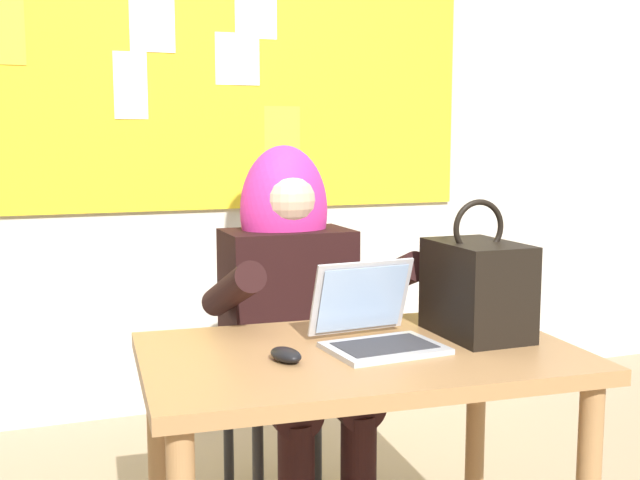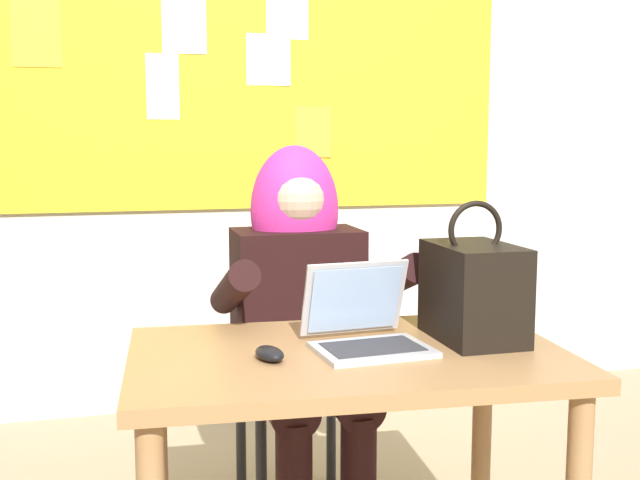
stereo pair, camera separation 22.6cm
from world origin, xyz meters
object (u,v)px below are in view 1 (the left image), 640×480
person_costumed (294,303)px  laptop (376,328)px  desk_main (360,390)px  computer_mouse (286,355)px  chair_at_desk (282,361)px  handbag (477,288)px

person_costumed → laptop: 0.57m
desk_main → computer_mouse: bearing=-170.3°
person_costumed → computer_mouse: bearing=-20.5°
chair_at_desk → handbag: bearing=24.7°
computer_mouse → laptop: bearing=-3.3°
person_costumed → laptop: (0.04, -0.56, 0.05)m
desk_main → person_costumed: 0.59m
desk_main → person_costumed: size_ratio=0.92×
chair_at_desk → person_costumed: person_costumed is taller
computer_mouse → handbag: size_ratio=0.28×
computer_mouse → handbag: bearing=-9.2°
chair_at_desk → handbag: 0.85m
desk_main → laptop: bearing=19.1°
chair_at_desk → laptop: (0.04, -0.69, 0.28)m
laptop → computer_mouse: (-0.27, -0.06, -0.03)m
laptop → handbag: (0.30, 0.00, 0.09)m
chair_at_desk → laptop: 0.75m
chair_at_desk → person_costumed: (0.00, -0.13, 0.23)m
chair_at_desk → computer_mouse: size_ratio=8.69×
person_costumed → handbag: size_ratio=3.32×
person_costumed → handbag: person_costumed is taller
person_costumed → laptop: size_ratio=4.07×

